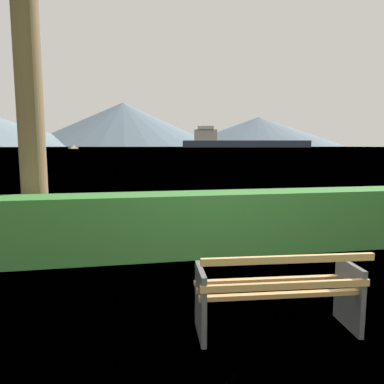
{
  "coord_description": "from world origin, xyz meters",
  "views": [
    {
      "loc": [
        -1.46,
        -3.24,
        1.85
      ],
      "look_at": [
        0.0,
        4.52,
        0.83
      ],
      "focal_mm": 34.02,
      "sensor_mm": 36.0,
      "label": 1
    }
  ],
  "objects": [
    {
      "name": "distant_hills",
      "position": [
        -51.4,
        577.43,
        30.04
      ],
      "size": [
        743.57,
        379.53,
        70.18
      ],
      "color": "slate",
      "rests_on": "ground_plane"
    },
    {
      "name": "park_bench",
      "position": [
        -0.0,
        -0.06,
        0.42
      ],
      "size": [
        1.64,
        0.69,
        0.87
      ],
      "color": "tan",
      "rests_on": "ground_plane"
    },
    {
      "name": "fishing_boat_near",
      "position": [
        -27.16,
        196.94,
        0.59
      ],
      "size": [
        4.6,
        5.15,
        1.68
      ],
      "color": "gold",
      "rests_on": "water_surface"
    },
    {
      "name": "cargo_ship_large",
      "position": [
        95.71,
        305.25,
        5.1
      ],
      "size": [
        110.43,
        40.2,
        18.22
      ],
      "color": "#2D384C",
      "rests_on": "water_surface"
    },
    {
      "name": "ground_plane",
      "position": [
        0.0,
        0.0,
        0.0
      ],
      "size": [
        1400.0,
        1400.0,
        0.0
      ],
      "primitive_type": "plane",
      "color": "#567A38"
    },
    {
      "name": "hedge_row",
      "position": [
        0.0,
        2.69,
        0.53
      ],
      "size": [
        10.8,
        0.73,
        1.05
      ],
      "primitive_type": "cube",
      "color": "#387A33",
      "rests_on": "ground_plane"
    },
    {
      "name": "water_surface",
      "position": [
        0.0,
        307.99,
        0.0
      ],
      "size": [
        620.0,
        620.0,
        0.0
      ],
      "primitive_type": "plane",
      "color": "#7A99A8",
      "rests_on": "ground_plane"
    }
  ]
}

